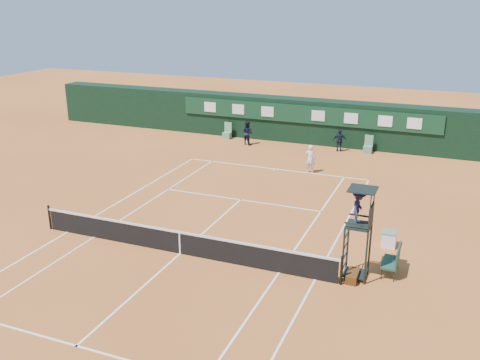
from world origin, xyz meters
name	(u,v)px	position (x,y,z in m)	size (l,w,h in m)	color
ground	(180,254)	(0.00, 0.00, 0.00)	(90.00, 90.00, 0.00)	#C36A2E
court_lines	(180,253)	(0.00, 0.00, 0.01)	(11.05, 23.85, 0.01)	white
tennis_net	(180,242)	(0.00, 0.00, 0.51)	(12.90, 0.10, 1.10)	black
back_wall	(307,121)	(0.00, 18.74, 1.51)	(40.00, 1.65, 3.00)	black
linesman_chair_left	(227,134)	(-5.50, 17.48, 0.32)	(0.55, 0.50, 1.15)	#5E8F65
linesman_chair_right	(368,148)	(4.50, 17.48, 0.32)	(0.55, 0.50, 1.15)	#588761
umpire_chair	(359,214)	(6.75, 0.72, 2.46)	(0.96, 0.95, 3.42)	black
player_bench	(394,259)	(8.00, 1.45, 0.60)	(0.55, 1.20, 1.10)	#19402B
tennis_bag	(353,276)	(6.73, 0.46, 0.16)	(0.38, 0.86, 0.32)	black
cooler	(389,239)	(7.58, 3.78, 0.33)	(0.57, 0.57, 0.65)	white
tennis_ball	(319,198)	(3.61, 8.05, 0.03)	(0.06, 0.06, 0.06)	#CCDE33
player	(310,159)	(2.07, 12.00, 0.83)	(0.60, 0.40, 1.65)	silver
ball_kid_left	(247,133)	(-3.56, 16.48, 0.83)	(0.80, 0.63, 1.65)	black
ball_kid_right	(340,140)	(2.69, 17.14, 0.73)	(0.86, 0.36, 1.47)	black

